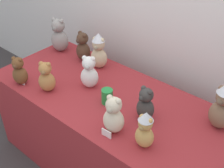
% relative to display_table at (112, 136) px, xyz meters
% --- Properties ---
extents(wall_back, '(7.00, 0.08, 2.60)m').
position_rel_display_table_xyz_m(wall_back, '(0.00, 0.66, 0.92)').
color(wall_back, white).
rests_on(wall_back, ground_plane).
extents(display_table, '(1.93, 0.81, 0.76)m').
position_rel_display_table_xyz_m(display_table, '(0.00, 0.00, 0.00)').
color(display_table, maroon).
rests_on(display_table, ground_plane).
extents(teddy_bear_caramel, '(0.16, 0.16, 0.24)m').
position_rel_display_table_xyz_m(teddy_bear_caramel, '(-0.42, -0.24, 0.50)').
color(teddy_bear_caramel, '#B27A42').
rests_on(teddy_bear_caramel, display_table).
extents(teddy_bear_sand, '(0.17, 0.15, 0.31)m').
position_rel_display_table_xyz_m(teddy_bear_sand, '(-0.36, 0.25, 0.53)').
color(teddy_bear_sand, '#CCB78E').
rests_on(teddy_bear_sand, display_table).
extents(teddy_bear_mocha, '(0.17, 0.16, 0.33)m').
position_rel_display_table_xyz_m(teddy_bear_mocha, '(0.70, 0.21, 0.54)').
color(teddy_bear_mocha, '#7F6047').
rests_on(teddy_bear_mocha, display_table).
extents(teddy_bear_charcoal, '(0.14, 0.13, 0.24)m').
position_rel_display_table_xyz_m(teddy_bear_charcoal, '(0.30, -0.03, 0.49)').
color(teddy_bear_charcoal, '#383533').
rests_on(teddy_bear_charcoal, display_table).
extents(teddy_bear_honey, '(0.11, 0.10, 0.25)m').
position_rel_display_table_xyz_m(teddy_bear_honey, '(0.44, -0.23, 0.51)').
color(teddy_bear_honey, tan).
rests_on(teddy_bear_honey, display_table).
extents(teddy_bear_snow, '(0.17, 0.16, 0.26)m').
position_rel_display_table_xyz_m(teddy_bear_snow, '(-0.22, -0.00, 0.50)').
color(teddy_bear_snow, white).
rests_on(teddy_bear_snow, display_table).
extents(teddy_bear_chestnut, '(0.15, 0.14, 0.23)m').
position_rel_display_table_xyz_m(teddy_bear_chestnut, '(-0.65, -0.31, 0.49)').
color(teddy_bear_chestnut, brown).
rests_on(teddy_bear_chestnut, display_table).
extents(teddy_bear_cream, '(0.15, 0.13, 0.26)m').
position_rel_display_table_xyz_m(teddy_bear_cream, '(0.23, -0.25, 0.50)').
color(teddy_bear_cream, beige).
rests_on(teddy_bear_cream, display_table).
extents(teddy_bear_ash, '(0.19, 0.17, 0.31)m').
position_rel_display_table_xyz_m(teddy_bear_ash, '(-0.82, 0.24, 0.53)').
color(teddy_bear_ash, gray).
rests_on(teddy_bear_ash, display_table).
extents(teddy_bear_cocoa, '(0.15, 0.14, 0.26)m').
position_rel_display_table_xyz_m(teddy_bear_cocoa, '(-0.54, 0.25, 0.50)').
color(teddy_bear_cocoa, '#4C3323').
rests_on(teddy_bear_cocoa, display_table).
extents(party_cup_green, '(0.08, 0.08, 0.11)m').
position_rel_display_table_xyz_m(party_cup_green, '(0.01, -0.07, 0.44)').
color(party_cup_green, '#238C3D').
rests_on(party_cup_green, display_table).
extents(name_card_front_left, '(0.07, 0.01, 0.05)m').
position_rel_display_table_xyz_m(name_card_front_left, '(-0.65, -0.32, 0.41)').
color(name_card_front_left, white).
rests_on(name_card_front_left, display_table).
extents(name_card_front_middle, '(0.07, 0.01, 0.05)m').
position_rel_display_table_xyz_m(name_card_front_middle, '(0.23, -0.32, 0.41)').
color(name_card_front_middle, white).
rests_on(name_card_front_middle, display_table).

